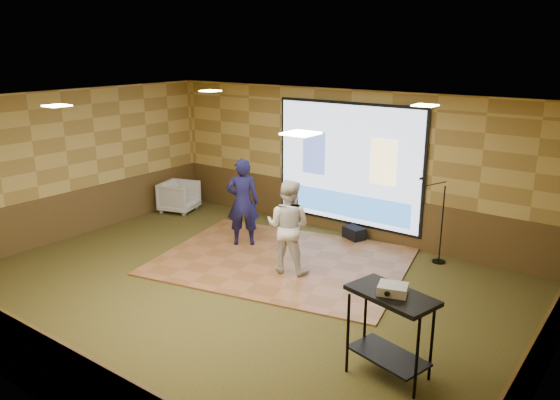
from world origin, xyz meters
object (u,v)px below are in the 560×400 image
Objects in this scene: mic_stand at (438,236)px; duffel_bag at (354,234)px; dance_floor at (282,261)px; player_right at (288,226)px; projector at (393,289)px; projector_screen at (348,165)px; banquet_chair at (179,197)px; av_table at (391,317)px; player_left at (243,202)px.

mic_stand reaches higher than duffel_bag.
player_right is (0.37, -0.34, 0.84)m from dance_floor.
player_right is 4.99× the size of projector.
projector_screen reaches higher than player_right.
player_right is 3.33m from projector.
mic_stand reaches higher than projector.
projector is at bearing -64.04° from mic_stand.
projector is (2.78, -1.81, 0.29)m from player_right.
av_table is at bearing -131.08° from banquet_chair.
dance_floor is at bearing 129.02° from projector.
player_right is 3.30m from av_table.
mic_stand is (-0.87, 3.83, -0.29)m from av_table.
dance_floor is 1.44m from player_left.
av_table is at bearing -64.15° from mic_stand.
projector is (3.15, -2.15, 1.13)m from dance_floor.
dance_floor is (-0.17, -2.01, -1.46)m from projector_screen.
duffel_bag is at bearing -33.61° from projector_screen.
dance_floor is 10.17× the size of duffel_bag.
duffel_bag is at bearing 107.24° from projector.
projector_screen reaches higher than player_left.
projector_screen is 7.70× the size of duffel_bag.
mic_stand is at bearing -3.60° from duffel_bag.
projector_screen reaches higher than duffel_bag.
projector_screen is at bearing -98.35° from player_right.
player_left is at bearing 168.72° from dance_floor.
banquet_chair is (-4.20, 1.42, -0.49)m from player_right.
projector is 3.99m from mic_stand.
av_table is 1.37× the size of banquet_chair.
player_left is 2.38m from duffel_bag.
player_left reaches higher than duffel_bag.
projector is (2.98, -4.16, -0.33)m from projector_screen.
player_right is at bearing -85.14° from projector_screen.
player_right is 1.50× the size of av_table.
av_table is at bearing -34.34° from dance_floor.
duffel_bag is (-2.65, 3.95, -1.01)m from projector.
av_table is at bearing -56.16° from duffel_bag.
banquet_chair reaches higher than dance_floor.
mic_stand is at bearing -100.56° from banquet_chair.
projector_screen is 1.92× the size of player_left.
player_right is 2.06× the size of banquet_chair.
projector_screen reaches higher than projector.
projector_screen is 4.26m from banquet_chair.
player_left is 4.89m from projector.
player_right is 2.80m from mic_stand.
player_left is 5.25× the size of projector.
mic_stand is at bearing 164.66° from player_left.
player_left is at bearing -33.91° from player_right.
banquet_chair is at bearing -31.85° from player_right.
dance_floor is 1.87m from duffel_bag.
mic_stand is at bearing -146.35° from player_right.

